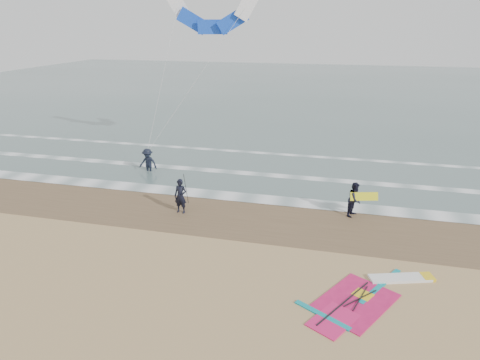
% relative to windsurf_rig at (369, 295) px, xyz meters
% --- Properties ---
extents(ground, '(120.00, 120.00, 0.00)m').
position_rel_windsurf_rig_xyz_m(ground, '(-4.85, -0.79, -0.03)').
color(ground, tan).
rests_on(ground, ground).
extents(sea_water, '(120.00, 80.00, 0.02)m').
position_rel_windsurf_rig_xyz_m(sea_water, '(-4.85, 47.21, -0.02)').
color(sea_water, '#47605E').
rests_on(sea_water, ground).
extents(wet_sand_band, '(120.00, 5.00, 0.01)m').
position_rel_windsurf_rig_xyz_m(wet_sand_band, '(-4.85, 5.21, -0.03)').
color(wet_sand_band, brown).
rests_on(wet_sand_band, ground).
extents(foam_waterline, '(120.00, 9.15, 0.02)m').
position_rel_windsurf_rig_xyz_m(foam_waterline, '(-4.85, 9.65, -0.00)').
color(foam_waterline, white).
rests_on(foam_waterline, ground).
extents(windsurf_rig, '(4.75, 4.50, 0.11)m').
position_rel_windsurf_rig_xyz_m(windsurf_rig, '(0.00, 0.00, 0.00)').
color(windsurf_rig, white).
rests_on(windsurf_rig, ground).
extents(person_standing, '(0.65, 0.46, 1.71)m').
position_rel_windsurf_rig_xyz_m(person_standing, '(-8.65, 4.88, 0.82)').
color(person_standing, black).
rests_on(person_standing, ground).
extents(person_walking, '(0.91, 1.00, 1.67)m').
position_rel_windsurf_rig_xyz_m(person_walking, '(-0.50, 6.56, 0.80)').
color(person_walking, black).
rests_on(person_walking, ground).
extents(person_wading, '(1.22, 0.76, 1.82)m').
position_rel_windsurf_rig_xyz_m(person_wading, '(-12.85, 10.13, 0.88)').
color(person_wading, black).
rests_on(person_wading, ground).
extents(held_pole, '(0.17, 0.86, 1.82)m').
position_rel_windsurf_rig_xyz_m(held_pole, '(-8.35, 4.88, 1.22)').
color(held_pole, black).
rests_on(held_pole, ground).
extents(carried_kiteboard, '(1.30, 0.51, 0.39)m').
position_rel_windsurf_rig_xyz_m(carried_kiteboard, '(-0.10, 6.46, 1.03)').
color(carried_kiteboard, yellow).
rests_on(carried_kiteboard, ground).
extents(surf_kite, '(6.28, 3.84, 9.51)m').
position_rel_windsurf_rig_xyz_m(surf_kite, '(-9.60, 13.60, 9.04)').
color(surf_kite, white).
rests_on(surf_kite, ground).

